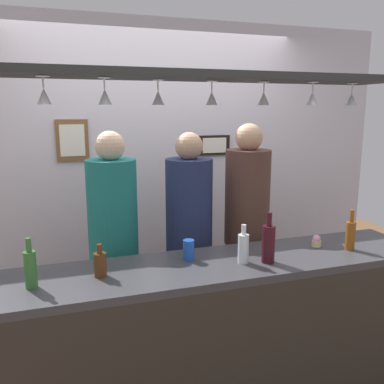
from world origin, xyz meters
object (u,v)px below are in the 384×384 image
object	(u,v)px
person_left_teal_shirt	(113,229)
person_right_brown_shirt	(247,214)
picture_frame_caricature	(72,140)
picture_frame_lower_pair	(214,145)
bottle_wine_dark_red	(268,243)
person_middle_navy_shirt	(189,224)
bottle_beer_green_import	(30,268)
cupcake	(316,241)
bottle_beer_brown_stubby	(100,264)
bottle_soda_clear	(243,248)
drink_can	(189,250)
bottle_beer_amber_tall	(350,234)

from	to	relation	value
person_left_teal_shirt	person_right_brown_shirt	world-z (taller)	person_right_brown_shirt
picture_frame_caricature	picture_frame_lower_pair	distance (m)	1.25
bottle_wine_dark_red	person_middle_navy_shirt	bearing A→B (deg)	108.74
person_right_brown_shirt	bottle_beer_green_import	bearing A→B (deg)	-155.93
bottle_wine_dark_red	cupcake	bearing A→B (deg)	19.13
person_middle_navy_shirt	bottle_beer_brown_stubby	world-z (taller)	person_middle_navy_shirt
person_left_teal_shirt	bottle_beer_green_import	bearing A→B (deg)	-126.32
bottle_soda_clear	picture_frame_caricature	bearing A→B (deg)	120.80
person_right_brown_shirt	picture_frame_lower_pair	size ratio (longest dim) A/B	5.80
drink_can	cupcake	xyz separation A→B (m)	(0.86, -0.03, -0.03)
bottle_beer_brown_stubby	picture_frame_lower_pair	size ratio (longest dim) A/B	0.60
person_left_teal_shirt	drink_can	size ratio (longest dim) A/B	13.96
bottle_beer_brown_stubby	cupcake	bearing A→B (deg)	2.29
person_middle_navy_shirt	bottle_beer_green_import	xyz separation A→B (m)	(-1.05, -0.67, 0.05)
cupcake	bottle_beer_brown_stubby	bearing A→B (deg)	-177.71
drink_can	picture_frame_lower_pair	bearing A→B (deg)	63.12
person_right_brown_shirt	drink_can	bearing A→B (deg)	-139.39
bottle_beer_brown_stubby	bottle_beer_amber_tall	xyz separation A→B (m)	(1.55, -0.06, 0.03)
bottle_wine_dark_red	drink_can	xyz separation A→B (m)	(-0.43, 0.18, -0.06)
person_middle_navy_shirt	picture_frame_lower_pair	size ratio (longest dim) A/B	5.62
bottle_soda_clear	bottle_beer_brown_stubby	bearing A→B (deg)	175.89
bottle_beer_amber_tall	bottle_soda_clear	bearing A→B (deg)	179.74
person_left_teal_shirt	person_right_brown_shirt	distance (m)	1.01
bottle_beer_brown_stubby	drink_can	xyz separation A→B (m)	(0.52, 0.09, -0.01)
person_right_brown_shirt	picture_frame_caricature	world-z (taller)	picture_frame_caricature
bottle_soda_clear	picture_frame_lower_pair	bearing A→B (deg)	75.40
person_right_brown_shirt	bottle_beer_brown_stubby	distance (m)	1.33
person_middle_navy_shirt	person_right_brown_shirt	xyz separation A→B (m)	(0.46, 0.00, 0.04)
bottle_soda_clear	bottle_beer_amber_tall	world-z (taller)	bottle_beer_amber_tall
person_middle_navy_shirt	bottle_beer_green_import	distance (m)	1.25
drink_can	cupcake	bearing A→B (deg)	-2.04
person_middle_navy_shirt	picture_frame_caricature	world-z (taller)	picture_frame_caricature
person_middle_navy_shirt	picture_frame_lower_pair	bearing A→B (deg)	57.43
bottle_beer_green_import	drink_can	world-z (taller)	bottle_beer_green_import
person_left_teal_shirt	drink_can	distance (m)	0.66
bottle_beer_green_import	picture_frame_lower_pair	world-z (taller)	picture_frame_lower_pair
picture_frame_lower_pair	person_middle_navy_shirt	bearing A→B (deg)	-122.57
person_middle_navy_shirt	cupcake	world-z (taller)	person_middle_navy_shirt
bottle_soda_clear	picture_frame_caricature	size ratio (longest dim) A/B	0.68
bottle_soda_clear	bottle_wine_dark_red	size ratio (longest dim) A/B	0.77
person_right_brown_shirt	picture_frame_caricature	distance (m)	1.54
person_right_brown_shirt	bottle_beer_green_import	world-z (taller)	person_right_brown_shirt
person_left_teal_shirt	picture_frame_lower_pair	distance (m)	1.38
bottle_beer_brown_stubby	picture_frame_caricature	bearing A→B (deg)	92.41
person_middle_navy_shirt	bottle_wine_dark_red	distance (m)	0.78
bottle_beer_green_import	drink_can	size ratio (longest dim) A/B	2.13
drink_can	bottle_beer_amber_tall	bearing A→B (deg)	-8.16
picture_frame_caricature	picture_frame_lower_pair	bearing A→B (deg)	0.00
bottle_soda_clear	picture_frame_lower_pair	world-z (taller)	picture_frame_lower_pair
person_left_teal_shirt	picture_frame_lower_pair	xyz separation A→B (m)	(1.04, 0.76, 0.49)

